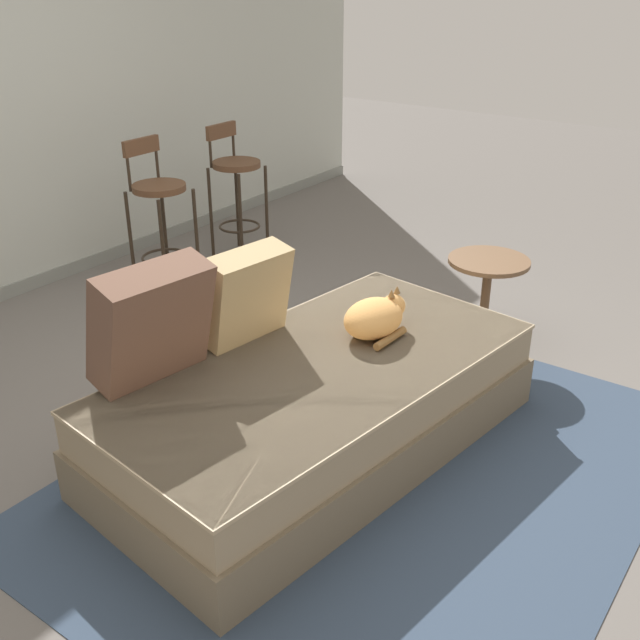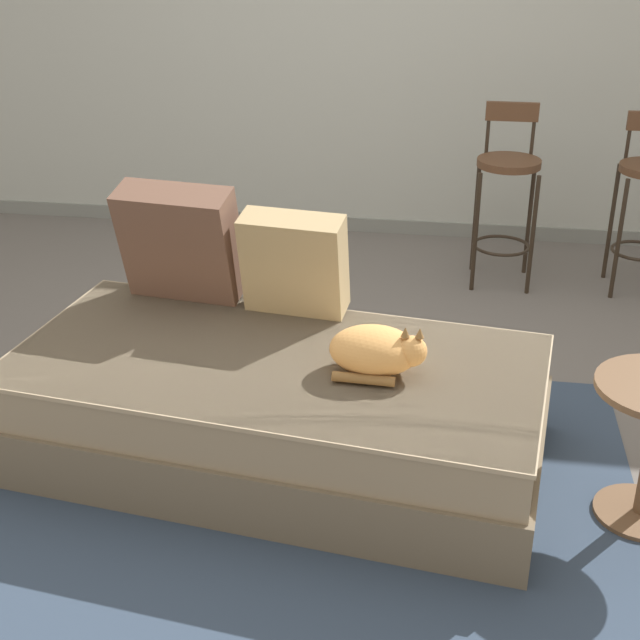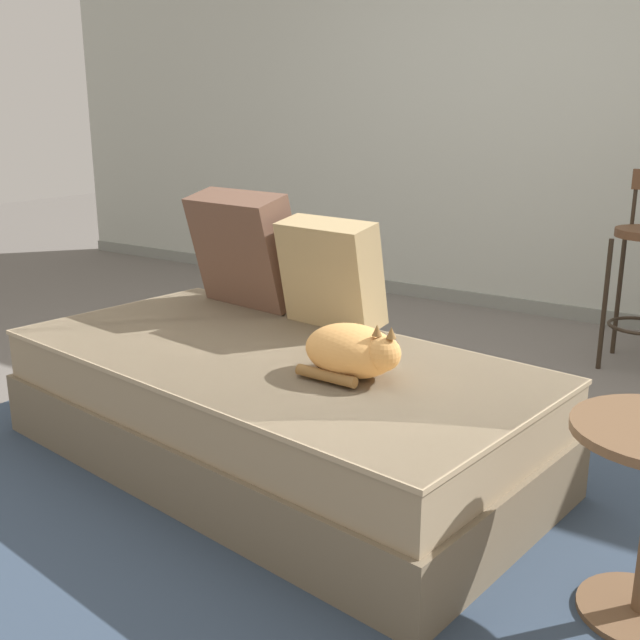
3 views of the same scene
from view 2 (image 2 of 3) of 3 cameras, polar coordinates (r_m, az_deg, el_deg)
The scene contains 9 objects.
ground_plane at distance 3.85m, azimuth -1.54°, elevation -5.29°, with size 16.00×16.00×0.00m, color #66605B.
wall_back_panel at distance 5.57m, azimuth 2.60°, elevation 18.60°, with size 8.00×0.10×2.60m, color #B7BCB2.
wall_baseboard_trim at distance 5.80m, azimuth 2.30°, elevation 6.14°, with size 8.00×0.02×0.09m, color gray.
area_rug at distance 3.27m, azimuth -3.74°, elevation -11.44°, with size 2.68×2.10×0.01m, color #334256.
couch at distance 3.40m, azimuth -2.77°, elevation -5.56°, with size 2.10×1.25×0.43m.
throw_pillow_corner at distance 3.72m, azimuth -8.91°, elevation 4.92°, with size 0.51×0.35×0.51m.
throw_pillow_middle at distance 3.56m, azimuth -1.59°, elevation 3.64°, with size 0.44×0.28×0.43m.
cat at distance 3.16m, azimuth 3.68°, elevation -1.97°, with size 0.36×0.26×0.20m.
bar_stool_near_window at distance 4.97m, azimuth 11.86°, elevation 8.43°, with size 0.34×0.34×0.98m.
Camera 2 is at (0.60, -3.25, 1.97)m, focal length 50.00 mm.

